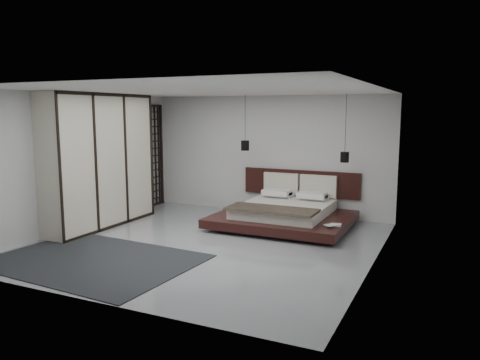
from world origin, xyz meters
The scene contains 14 objects.
floor centered at (0.00, 0.00, 0.00)m, with size 6.00×6.00×0.00m, color gray.
ceiling centered at (0.00, 0.00, 2.80)m, with size 6.00×6.00×0.00m, color white.
wall_back centered at (0.00, 3.00, 1.40)m, with size 6.00×6.00×0.00m, color silver.
wall_front centered at (0.00, -3.00, 1.40)m, with size 6.00×6.00×0.00m, color silver.
wall_left centered at (-3.00, 0.00, 1.40)m, with size 6.00×6.00×0.00m, color silver.
wall_right centered at (3.00, 0.00, 1.40)m, with size 6.00×6.00×0.00m, color silver.
lattice_screen centered at (-2.95, 2.45, 1.30)m, with size 0.05×0.90×2.60m, color black.
bed centered at (0.85, 1.91, 0.29)m, with size 2.78×2.39×1.08m.
book_lower centered at (1.99, 1.25, 0.27)m, with size 0.21×0.28×0.03m, color #99724C.
book_upper centered at (1.97, 1.22, 0.29)m, with size 0.19×0.26×0.02m, color #99724C.
pendant_left centered at (-0.29, 2.35, 1.66)m, with size 0.19×0.19×1.26m.
pendant_right centered at (1.99, 2.35, 1.49)m, with size 0.18×0.18×1.43m.
wardrobe centered at (-2.70, 0.22, 1.40)m, with size 0.67×2.84×2.79m.
rug centered at (-1.20, -1.70, 0.01)m, with size 3.31×2.36×0.01m, color black.
Camera 1 is at (4.11, -7.40, 2.43)m, focal length 35.00 mm.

